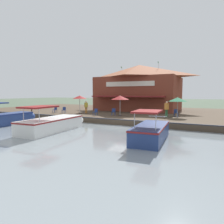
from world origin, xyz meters
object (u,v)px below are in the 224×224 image
Objects in this scene: cafe_chair_far_corner_seat at (114,111)px; cafe_chair_under_first_umbrella at (176,112)px; patio_umbrella_by_entrance at (178,99)px; cafe_chair_facing_river at (64,110)px; mooring_post at (32,111)px; motorboat_distant_upstream at (13,118)px; person_near_entrance at (167,107)px; cafe_chair_beside_entrance at (55,109)px; motorboat_far_downstream at (152,130)px; tree_upstream_bank at (142,82)px; person_at_quay_edge at (86,106)px; waterfront_restaurant at (139,87)px; tree_behind_restaurant at (157,82)px; patio_umbrella_far_corner at (120,98)px; patio_umbrella_near_quay_edge at (80,97)px; motorboat_fourth_along at (57,123)px; cafe_chair_back_row_seat at (96,112)px.

cafe_chair_far_corner_seat is 7.53m from cafe_chair_under_first_umbrella.
cafe_chair_facing_river is (2.07, -14.83, -1.57)m from patio_umbrella_by_entrance.
mooring_post reaches higher than cafe_chair_under_first_umbrella.
motorboat_distant_upstream is at bearing 27.91° from mooring_post.
person_near_entrance is at bearing -36.23° from cafe_chair_under_first_umbrella.
cafe_chair_facing_river is (-0.09, 1.53, 0.00)m from cafe_chair_beside_entrance.
motorboat_far_downstream is 0.95× the size of tree_upstream_bank.
cafe_chair_under_first_umbrella is 0.98× the size of mooring_post.
cafe_chair_facing_river is at bearing -82.04° from patio_umbrella_by_entrance.
tree_upstream_bank reaches higher than person_at_quay_edge.
patio_umbrella_by_entrance is at bearing 42.54° from waterfront_restaurant.
motorboat_far_downstream is at bearing 13.58° from tree_behind_restaurant.
patio_umbrella_far_corner is at bearing 105.85° from mooring_post.
cafe_chair_under_first_umbrella is 0.13× the size of tree_upstream_bank.
cafe_chair_far_corner_seat is at bearing 87.66° from patio_umbrella_near_quay_edge.
waterfront_restaurant reaches higher than mooring_post.
motorboat_far_downstream is 0.84× the size of motorboat_fourth_along.
motorboat_fourth_along reaches higher than cafe_chair_beside_entrance.
tree_upstream_bank is (-14.60, 8.01, 4.30)m from cafe_chair_beside_entrance.
person_at_quay_edge is 10.97m from person_near_entrance.
waterfront_restaurant is 5.31× the size of patio_umbrella_far_corner.
patio_umbrella_far_corner is 2.88× the size of mooring_post.
cafe_chair_far_corner_seat is 6.46m from person_near_entrance.
person_near_entrance is at bearing 19.22° from tree_behind_restaurant.
patio_umbrella_near_quay_edge is at bearing 113.33° from cafe_chair_facing_river.
patio_umbrella_far_corner is at bearing 71.94° from cafe_chair_far_corner_seat.
cafe_chair_back_row_seat is 0.15× the size of motorboat_distant_upstream.
person_near_entrance is 0.28× the size of tree_behind_restaurant.
motorboat_far_downstream is at bearing 40.94° from cafe_chair_far_corner_seat.
tree_upstream_bank is at bearing -168.11° from waterfront_restaurant.
patio_umbrella_far_corner reaches higher than motorboat_distant_upstream.
cafe_chair_back_row_seat is at bearing 66.80° from patio_umbrella_near_quay_edge.
cafe_chair_back_row_seat is at bearing -175.58° from motorboat_fourth_along.
person_near_entrance is at bearing 29.32° from tree_upstream_bank.
patio_umbrella_by_entrance is at bearing 105.29° from patio_umbrella_far_corner.
motorboat_fourth_along is 8.70× the size of mooring_post.
waterfront_restaurant is 15.56× the size of cafe_chair_beside_entrance.
waterfront_restaurant is 10.95m from person_near_entrance.
cafe_chair_back_row_seat is 3.46m from person_at_quay_edge.
cafe_chair_back_row_seat is 8.80m from mooring_post.
cafe_chair_under_first_umbrella is at bearing 44.31° from waterfront_restaurant.
cafe_chair_facing_river is 13.82m from person_near_entrance.
cafe_chair_beside_entrance is at bearing -82.47° from patio_umbrella_by_entrance.
person_near_entrance is (1.18, -0.87, 0.68)m from cafe_chair_under_first_umbrella.
motorboat_fourth_along is (0.47, -8.53, 0.04)m from motorboat_far_downstream.
waterfront_restaurant reaches higher than cafe_chair_back_row_seat.
person_at_quay_edge is 10.17m from motorboat_fourth_along.
cafe_chair_back_row_seat is 15.99m from tree_behind_restaurant.
person_near_entrance is at bearing 96.45° from cafe_chair_beside_entrance.
person_near_entrance reaches higher than person_at_quay_edge.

